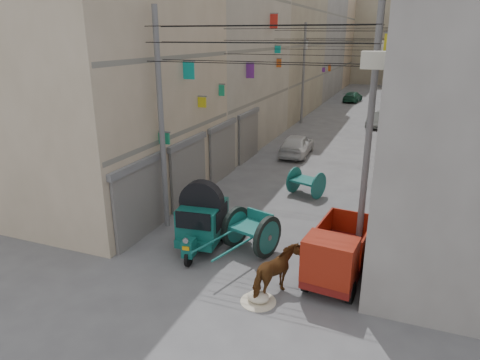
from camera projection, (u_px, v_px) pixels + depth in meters
The scene contains 18 objects.
ground at pixel (170, 348), 10.12m from camera, with size 140.00×140.00×0.00m, color #4E4E50.
building_row_left at pixel (274, 42), 40.91m from camera, with size 8.00×62.00×14.00m.
building_row_right at pixel (459, 43), 35.40m from camera, with size 8.00×62.00×14.00m.
end_cap_building at pixel (384, 39), 66.27m from camera, with size 22.00×10.00×13.00m, color #9E977C.
shutters_left at pixel (207, 159), 20.14m from camera, with size 0.18×14.40×2.88m.
signboards at pixel (334, 93), 28.13m from camera, with size 8.22×40.52×5.67m.
ac_units at pixel (386, 21), 13.24m from camera, with size 0.70×6.55×3.35m.
utility_poles at pixel (321, 92), 23.83m from camera, with size 7.40×22.20×8.00m.
overhead_cables at pixel (314, 41), 20.65m from camera, with size 7.40×22.52×1.12m.
auto_rickshaw at pixel (202, 218), 14.59m from camera, with size 1.71×2.69×1.85m.
tonga_cart at pixel (251, 231), 14.44m from camera, with size 2.06×3.38×1.43m.
mini_truck at pixel (336, 258), 12.42m from camera, with size 1.75×3.35×1.81m.
second_cart at pixel (306, 182), 19.56m from camera, with size 1.71×1.62×1.23m.
feed_sack at pixel (258, 297), 11.82m from camera, with size 0.62×0.50×0.31m, color beige.
horse at pixel (277, 273), 11.94m from camera, with size 0.77×1.69×1.42m, color brown.
distant_car_white at pixel (297, 145), 26.17m from camera, with size 1.58×3.92×1.34m, color silver.
distant_car_grey at pixel (376, 119), 34.52m from camera, with size 1.28×3.67×1.21m, color #5A605D.
distant_car_green at pixel (353, 97), 47.51m from camera, with size 1.56×3.84×1.12m, color #1C523B.
Camera 1 is at (4.57, -7.14, 7.01)m, focal length 32.00 mm.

